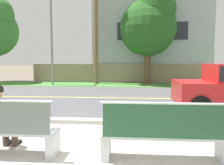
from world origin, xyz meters
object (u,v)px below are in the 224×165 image
at_px(bench_right, 164,134).
at_px(streetlamp, 52,23).
at_px(seated_person_grey, 1,115).
at_px(shade_tree_left, 150,24).

relative_size(bench_right, streetlamp, 0.28).
relative_size(seated_person_grey, streetlamp, 0.17).
bearing_deg(shade_tree_left, seated_person_grey, -106.03).
height_order(seated_person_grey, shade_tree_left, shade_tree_left).
distance_m(bench_right, streetlamp, 13.75).
bearing_deg(streetlamp, seated_person_grey, -75.32).
relative_size(bench_right, shade_tree_left, 0.32).
relative_size(streetlamp, shade_tree_left, 1.13).
height_order(streetlamp, shade_tree_left, streetlamp).
distance_m(seated_person_grey, streetlamp, 12.57).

